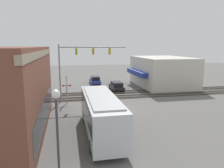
# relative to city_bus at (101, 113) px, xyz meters

# --- Properties ---
(ground_plane) EXTENTS (120.00, 120.00, 0.00)m
(ground_plane) POSITION_rel_city_bus_xyz_m (6.86, -2.80, -1.86)
(ground_plane) COLOR #605E5B
(shop_building) EXTENTS (12.64, 9.93, 5.36)m
(shop_building) POSITION_rel_city_bus_xyz_m (20.27, -14.62, 0.81)
(shop_building) COLOR beige
(shop_building) RESTS_ON ground
(city_bus) EXTENTS (10.17, 2.59, 3.39)m
(city_bus) POSITION_rel_city_bus_xyz_m (0.00, 0.00, 0.00)
(city_bus) COLOR silver
(city_bus) RESTS_ON ground
(traffic_signal_gantry) EXTENTS (0.42, 9.04, 7.66)m
(traffic_signal_gantry) POSITION_rel_city_bus_xyz_m (11.82, 0.93, 3.87)
(traffic_signal_gantry) COLOR gray
(traffic_signal_gantry) RESTS_ON ground
(crossing_signal) EXTENTS (1.41, 1.18, 3.81)m
(crossing_signal) POSITION_rel_city_bus_xyz_m (11.24, 2.80, 0.43)
(crossing_signal) COLOR gray
(crossing_signal) RESTS_ON ground
(streetlamp) EXTENTS (0.44, 0.44, 5.42)m
(streetlamp) POSITION_rel_city_bus_xyz_m (-7.07, 3.22, 1.35)
(streetlamp) COLOR #38383A
(streetlamp) RESTS_ON ground
(rail_track_near) EXTENTS (2.60, 60.00, 0.15)m
(rail_track_near) POSITION_rel_city_bus_xyz_m (12.86, -2.80, -1.84)
(rail_track_near) COLOR #332D28
(rail_track_near) RESTS_ON ground
(rail_track_far) EXTENTS (2.60, 60.00, 0.15)m
(rail_track_far) POSITION_rel_city_bus_xyz_m (16.06, -2.80, -1.84)
(rail_track_far) COLOR #332D28
(rail_track_far) RESTS_ON ground
(parked_car_black) EXTENTS (4.81, 1.82, 1.46)m
(parked_car_black) POSITION_rel_city_bus_xyz_m (17.79, -5.40, -1.18)
(parked_car_black) COLOR black
(parked_car_black) RESTS_ON ground
(parked_car_blue) EXTENTS (4.60, 1.82, 1.52)m
(parked_car_blue) POSITION_rel_city_bus_xyz_m (24.76, -2.60, -1.16)
(parked_car_blue) COLOR navy
(parked_car_blue) RESTS_ON ground
(pedestrian_near_bus) EXTENTS (0.34, 0.34, 1.64)m
(pedestrian_near_bus) POSITION_rel_city_bus_xyz_m (-0.46, -1.83, -1.03)
(pedestrian_near_bus) COLOR #2D3351
(pedestrian_near_bus) RESTS_ON ground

